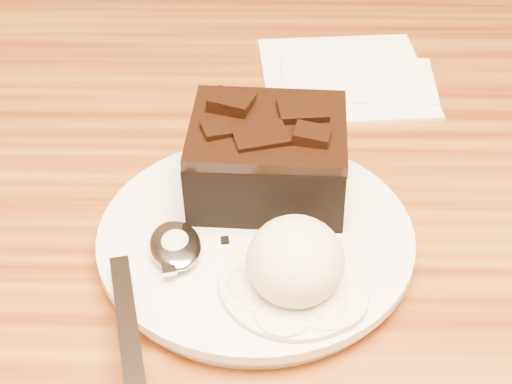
{
  "coord_description": "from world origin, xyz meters",
  "views": [
    {
      "loc": [
        0.05,
        -0.41,
        1.09
      ],
      "look_at": [
        0.04,
        -0.04,
        0.79
      ],
      "focal_mm": 54.39,
      "sensor_mm": 36.0,
      "label": 1
    }
  ],
  "objects_px": {
    "spoon": "(175,247)",
    "ice_cream_scoop": "(295,261)",
    "plate": "(256,241)",
    "napkin": "(345,75)",
    "brownie": "(268,161)"
  },
  "relations": [
    {
      "from": "spoon",
      "to": "ice_cream_scoop",
      "type": "bearing_deg",
      "value": -32.96
    },
    {
      "from": "plate",
      "to": "ice_cream_scoop",
      "type": "distance_m",
      "value": 0.06
    },
    {
      "from": "napkin",
      "to": "spoon",
      "type": "bearing_deg",
      "value": -117.22
    },
    {
      "from": "plate",
      "to": "ice_cream_scoop",
      "type": "relative_size",
      "value": 3.32
    },
    {
      "from": "brownie",
      "to": "ice_cream_scoop",
      "type": "height_order",
      "value": "brownie"
    },
    {
      "from": "ice_cream_scoop",
      "to": "spoon",
      "type": "relative_size",
      "value": 0.34
    },
    {
      "from": "brownie",
      "to": "napkin",
      "type": "bearing_deg",
      "value": 69.02
    },
    {
      "from": "napkin",
      "to": "ice_cream_scoop",
      "type": "bearing_deg",
      "value": -100.66
    },
    {
      "from": "brownie",
      "to": "spoon",
      "type": "distance_m",
      "value": 0.09
    },
    {
      "from": "brownie",
      "to": "napkin",
      "type": "xyz_separation_m",
      "value": [
        0.06,
        0.17,
        -0.04
      ]
    },
    {
      "from": "brownie",
      "to": "spoon",
      "type": "height_order",
      "value": "brownie"
    },
    {
      "from": "ice_cream_scoop",
      "to": "napkin",
      "type": "bearing_deg",
      "value": 79.34
    },
    {
      "from": "plate",
      "to": "spoon",
      "type": "relative_size",
      "value": 1.12
    },
    {
      "from": "plate",
      "to": "spoon",
      "type": "bearing_deg",
      "value": -156.63
    },
    {
      "from": "brownie",
      "to": "ice_cream_scoop",
      "type": "relative_size",
      "value": 1.65
    }
  ]
}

